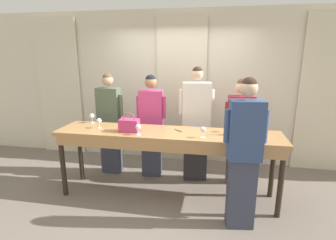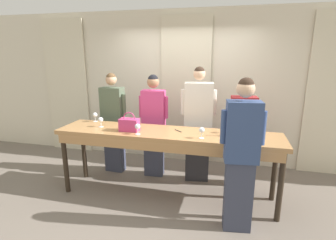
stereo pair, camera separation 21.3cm
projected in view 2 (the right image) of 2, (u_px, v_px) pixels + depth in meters
ground_plane at (167, 195)px, 3.86m from camera, size 18.00×18.00×0.00m
wall_back at (186, 88)px, 4.90m from camera, size 12.00×0.06×2.80m
curtain_panel_left at (67, 88)px, 5.43m from camera, size 0.91×0.03×2.69m
curtain_panel_center at (185, 92)px, 4.85m from camera, size 0.91×0.03×2.69m
curtain_panel_right at (336, 97)px, 4.27m from camera, size 0.91×0.03×2.69m
tasting_bar at (166, 139)px, 3.62m from camera, size 3.12×0.65×0.98m
wine_bottle at (241, 128)px, 3.39m from camera, size 0.08×0.08×0.31m
handbag at (129, 124)px, 3.64m from camera, size 0.27×0.15×0.27m
wine_glass_front_left at (202, 130)px, 3.31m from camera, size 0.07×0.07×0.15m
wine_glass_front_mid at (101, 120)px, 3.83m from camera, size 0.07×0.07×0.15m
wine_glass_front_right at (95, 115)px, 4.14m from camera, size 0.07×0.07×0.15m
wine_glass_center_left at (227, 126)px, 3.54m from camera, size 0.07×0.07×0.15m
wine_glass_center_mid at (256, 127)px, 3.47m from camera, size 0.07×0.07×0.15m
wine_glass_center_right at (138, 127)px, 3.48m from camera, size 0.07×0.07×0.15m
pen at (178, 131)px, 3.65m from camera, size 0.12×0.10×0.01m
guest_olive_jacket at (113, 122)px, 4.49m from camera, size 0.49×0.23×1.72m
guest_pink_top at (154, 125)px, 4.32m from camera, size 0.49×0.24×1.71m
guest_cream_sweater at (198, 125)px, 4.14m from camera, size 0.55×0.28×1.84m
guest_striped_shirt at (242, 132)px, 3.99m from camera, size 0.49×0.27×1.68m
host_pouring at (241, 155)px, 2.92m from camera, size 0.49×0.26×1.79m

